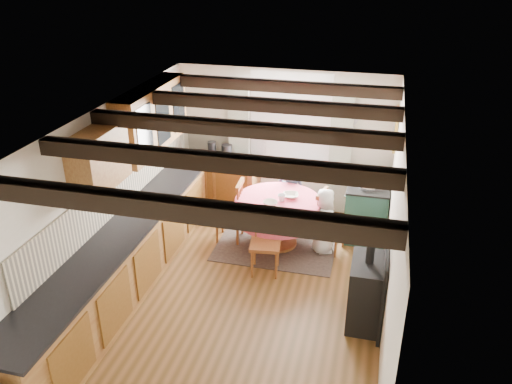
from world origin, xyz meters
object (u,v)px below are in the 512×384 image
(dining_table, at_px, (277,223))
(chair_near, at_px, (265,242))
(chair_right, at_px, (331,222))
(child_right, at_px, (324,221))
(cast_iron_stove, at_px, (368,276))
(child_far, at_px, (291,192))
(chair_left, at_px, (229,211))
(cup, at_px, (281,198))
(aga_range, at_px, (367,207))

(dining_table, bearing_deg, chair_near, -91.05)
(chair_near, xyz_separation_m, chair_right, (0.81, 0.81, -0.00))
(chair_near, bearing_deg, child_right, 38.53)
(cast_iron_stove, relative_size, child_right, 1.31)
(chair_near, relative_size, cast_iron_stove, 0.72)
(dining_table, xyz_separation_m, chair_right, (0.79, 0.06, 0.09))
(child_far, bearing_deg, chair_left, 36.99)
(cup, bearing_deg, child_far, 89.14)
(aga_range, height_order, cup, aga_range)
(chair_right, xyz_separation_m, cast_iron_stove, (0.60, -1.56, 0.19))
(cast_iron_stove, xyz_separation_m, child_far, (-1.32, 2.24, -0.09))
(chair_near, bearing_deg, chair_right, 37.03)
(chair_near, distance_m, cast_iron_stove, 1.61)
(aga_range, bearing_deg, chair_right, -127.10)
(dining_table, distance_m, child_far, 0.76)
(dining_table, height_order, child_right, child_right)
(dining_table, distance_m, chair_right, 0.80)
(aga_range, distance_m, cast_iron_stove, 2.22)
(chair_near, height_order, cup, chair_near)
(chair_left, distance_m, child_right, 1.45)
(cast_iron_stove, height_order, child_right, cast_iron_stove)
(dining_table, distance_m, chair_near, 0.76)
(cast_iron_stove, bearing_deg, aga_range, 92.85)
(chair_right, height_order, child_right, child_right)
(chair_near, bearing_deg, child_far, 78.68)
(child_far, bearing_deg, cast_iron_stove, 115.99)
(chair_left, distance_m, cast_iron_stove, 2.63)
(chair_right, height_order, cup, chair_right)
(chair_left, height_order, aga_range, chair_left)
(chair_near, height_order, child_far, child_far)
(child_far, xyz_separation_m, child_right, (0.63, -0.74, -0.06))
(aga_range, xyz_separation_m, cup, (-1.23, -0.73, 0.37))
(cast_iron_stove, bearing_deg, chair_near, 151.95)
(chair_right, distance_m, cup, 0.82)
(dining_table, xyz_separation_m, cast_iron_stove, (1.39, -1.51, 0.28))
(dining_table, height_order, chair_left, chair_left)
(chair_near, relative_size, cup, 8.57)
(chair_near, height_order, chair_left, chair_left)
(dining_table, xyz_separation_m, chair_near, (-0.01, -0.76, 0.09))
(child_far, distance_m, child_right, 0.97)
(chair_near, xyz_separation_m, child_right, (0.71, 0.75, 0.03))
(child_right, relative_size, cup, 9.08)
(chair_near, relative_size, aga_range, 0.98)
(chair_right, relative_size, cup, 8.48)
(chair_right, bearing_deg, aga_range, -22.70)
(chair_near, height_order, cast_iron_stove, cast_iron_stove)
(dining_table, bearing_deg, child_right, -0.28)
(child_right, bearing_deg, child_far, 23.55)
(child_far, relative_size, child_right, 1.12)
(cast_iron_stove, height_order, cup, cast_iron_stove)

